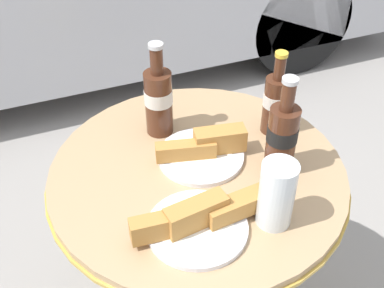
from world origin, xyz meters
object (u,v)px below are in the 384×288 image
(cola_bottle_center, at_px, (275,102))
(drinking_glass, at_px, (276,197))
(lunch_plate_near, at_px, (199,220))
(lunch_plate_far, at_px, (204,150))
(cola_bottle_left, at_px, (282,136))
(bistro_table, at_px, (197,220))
(cola_bottle_right, at_px, (158,99))

(cola_bottle_center, height_order, drinking_glass, cola_bottle_center)
(lunch_plate_near, bearing_deg, cola_bottle_center, 38.44)
(drinking_glass, bearing_deg, lunch_plate_far, 103.35)
(drinking_glass, bearing_deg, cola_bottle_left, 57.34)
(bistro_table, xyz_separation_m, drinking_glass, (0.09, -0.21, 0.26))
(cola_bottle_center, bearing_deg, cola_bottle_right, 159.00)
(cola_bottle_left, height_order, drinking_glass, cola_bottle_left)
(cola_bottle_center, xyz_separation_m, drinking_glass, (-0.15, -0.28, -0.02))
(bistro_table, distance_m, lunch_plate_near, 0.28)
(bistro_table, distance_m, cola_bottle_right, 0.34)
(cola_bottle_left, relative_size, lunch_plate_far, 1.11)
(bistro_table, height_order, lunch_plate_far, lunch_plate_far)
(lunch_plate_near, bearing_deg, cola_bottle_left, 22.97)
(cola_bottle_center, xyz_separation_m, lunch_plate_far, (-0.21, -0.04, -0.07))
(lunch_plate_near, bearing_deg, lunch_plate_far, 65.06)
(cola_bottle_right, xyz_separation_m, cola_bottle_center, (0.28, -0.11, -0.01))
(cola_bottle_center, bearing_deg, drinking_glass, -118.52)
(cola_bottle_left, distance_m, lunch_plate_far, 0.20)
(cola_bottle_right, bearing_deg, lunch_plate_near, -95.08)
(cola_bottle_left, xyz_separation_m, cola_bottle_right, (-0.21, 0.25, 0.00))
(bistro_table, xyz_separation_m, lunch_plate_far, (0.03, 0.03, 0.21))
(bistro_table, bearing_deg, drinking_glass, -67.16)
(bistro_table, relative_size, lunch_plate_near, 2.33)
(bistro_table, distance_m, cola_bottle_center, 0.37)
(drinking_glass, relative_size, lunch_plate_far, 0.69)
(lunch_plate_far, bearing_deg, bistro_table, -131.43)
(lunch_plate_near, bearing_deg, cola_bottle_right, 84.92)
(cola_bottle_left, bearing_deg, cola_bottle_right, 130.99)
(cola_bottle_right, distance_m, lunch_plate_near, 0.36)
(cola_bottle_center, bearing_deg, lunch_plate_far, -170.30)
(cola_bottle_right, bearing_deg, bistro_table, -78.75)
(bistro_table, xyz_separation_m, lunch_plate_near, (-0.07, -0.17, 0.21))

